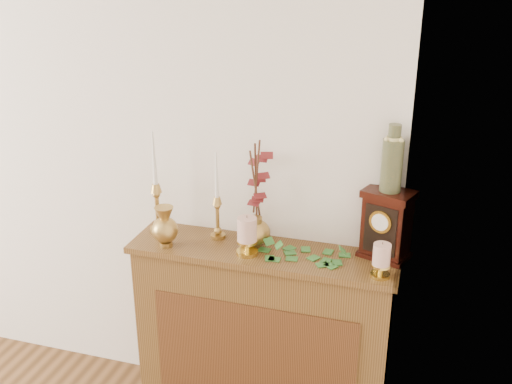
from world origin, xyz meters
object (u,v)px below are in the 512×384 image
(candlestick_left, at_px, (157,200))
(ceramic_vase, at_px, (392,162))
(bud_vase, at_px, (165,227))
(candlestick_center, at_px, (217,211))
(mantel_clock, at_px, (386,225))
(ginger_jar, at_px, (258,195))

(candlestick_left, relative_size, ceramic_vase, 1.72)
(candlestick_left, height_order, bud_vase, candlestick_left)
(candlestick_center, xyz_separation_m, ceramic_vase, (0.78, 0.03, 0.31))
(bud_vase, bearing_deg, mantel_clock, 10.67)
(bud_vase, height_order, ginger_jar, ginger_jar)
(candlestick_center, relative_size, mantel_clock, 1.35)
(candlestick_left, distance_m, bud_vase, 0.18)
(ginger_jar, distance_m, ceramic_vase, 0.62)
(candlestick_center, relative_size, ceramic_vase, 1.45)
(candlestick_left, xyz_separation_m, ginger_jar, (0.50, 0.03, 0.07))
(candlestick_center, xyz_separation_m, mantel_clock, (0.78, 0.03, 0.02))
(candlestick_left, xyz_separation_m, bud_vase, (0.10, -0.14, -0.07))
(candlestick_left, bearing_deg, ginger_jar, 3.34)
(candlestick_left, xyz_separation_m, ceramic_vase, (1.08, 0.05, 0.28))
(ginger_jar, bearing_deg, candlestick_left, -176.66)
(ceramic_vase, bearing_deg, ginger_jar, -177.88)
(bud_vase, distance_m, mantel_clock, 1.00)
(mantel_clock, relative_size, ceramic_vase, 1.08)
(candlestick_left, bearing_deg, mantel_clock, 2.54)
(candlestick_center, height_order, ceramic_vase, ceramic_vase)
(candlestick_center, bearing_deg, bud_vase, -142.58)
(bud_vase, xyz_separation_m, mantel_clock, (0.98, 0.18, 0.06))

